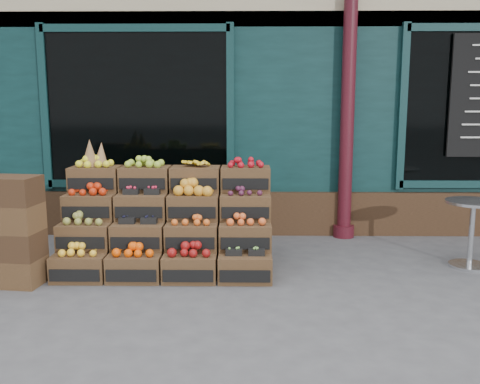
{
  "coord_description": "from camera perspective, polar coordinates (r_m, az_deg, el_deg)",
  "views": [
    {
      "loc": [
        -0.12,
        -5.09,
        1.84
      ],
      "look_at": [
        -0.2,
        0.7,
        0.85
      ],
      "focal_mm": 40.0,
      "sensor_mm": 36.0,
      "label": 1
    }
  ],
  "objects": [
    {
      "name": "bistro_table",
      "position": [
        6.47,
        23.5,
        -3.33
      ],
      "size": [
        0.6,
        0.6,
        0.76
      ],
      "rotation": [
        0.0,
        0.0,
        -0.29
      ],
      "color": "#ABAEB2",
      "rests_on": "ground"
    },
    {
      "name": "shop_facade",
      "position": [
        10.21,
        1.53,
        12.84
      ],
      "size": [
        12.0,
        6.24,
        4.8
      ],
      "color": "#0C2B2B",
      "rests_on": "ground"
    },
    {
      "name": "shopkeeper",
      "position": [
        7.94,
        -10.53,
        3.45
      ],
      "size": [
        0.84,
        0.69,
        1.99
      ],
      "primitive_type": "imported",
      "rotation": [
        0.0,
        0.0,
        2.81
      ],
      "color": "#1D6723",
      "rests_on": "ground"
    },
    {
      "name": "spare_crates",
      "position": [
        5.82,
        -23.13,
        -3.86
      ],
      "size": [
        0.6,
        0.45,
        1.11
      ],
      "rotation": [
        0.0,
        0.0,
        -0.12
      ],
      "color": "#4A321D",
      "rests_on": "ground"
    },
    {
      "name": "ground",
      "position": [
        5.41,
        2.04,
        -10.18
      ],
      "size": [
        60.0,
        60.0,
        0.0
      ],
      "primitive_type": "plane",
      "color": "#4A4A4D",
      "rests_on": "ground"
    },
    {
      "name": "crate_display",
      "position": [
        6.01,
        -7.73,
        -3.86
      ],
      "size": [
        2.27,
        1.1,
        1.42
      ],
      "rotation": [
        0.0,
        0.0,
        -0.0
      ],
      "color": "#4A321D",
      "rests_on": "ground"
    }
  ]
}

